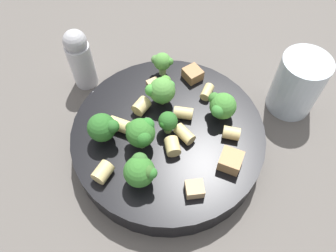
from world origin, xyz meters
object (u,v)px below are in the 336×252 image
at_px(broccoli_floret_5, 141,133).
at_px(pepper_shaker, 79,59).
at_px(rigatoni_1, 185,114).
at_px(rigatoni_2, 172,146).
at_px(rigatoni_3, 231,133).
at_px(rigatoni_6, 207,92).
at_px(chicken_chunk_3, 154,85).
at_px(broccoli_floret_4, 103,128).
at_px(broccoli_floret_0, 166,120).
at_px(pasta_bowl, 168,137).
at_px(rigatoni_4, 184,134).
at_px(broccoli_floret_3, 162,90).
at_px(rigatoni_0, 121,125).
at_px(chicken_chunk_2, 231,161).
at_px(broccoli_floret_2, 140,171).
at_px(broccoli_floret_6, 162,62).
at_px(chicken_chunk_0, 193,74).
at_px(rigatoni_7, 103,172).
at_px(drinking_glass, 296,87).
at_px(broccoli_floret_1, 222,106).
at_px(chicken_chunk_1, 195,189).
at_px(rigatoni_5, 139,108).

distance_m(broccoli_floret_5, pepper_shaker, 0.17).
bearing_deg(rigatoni_1, rigatoni_2, -66.40).
bearing_deg(rigatoni_3, rigatoni_6, 153.30).
bearing_deg(chicken_chunk_3, broccoli_floret_4, -82.82).
bearing_deg(broccoli_floret_5, broccoli_floret_0, 80.46).
height_order(pasta_bowl, rigatoni_6, rigatoni_6).
bearing_deg(rigatoni_4, broccoli_floret_5, -126.11).
relative_size(broccoli_floret_3, rigatoni_0, 1.40).
relative_size(rigatoni_1, chicken_chunk_2, 0.95).
height_order(pasta_bowl, broccoli_floret_2, broccoli_floret_2).
distance_m(broccoli_floret_4, broccoli_floret_5, 0.05).
relative_size(broccoli_floret_4, broccoli_floret_6, 1.18).
xyz_separation_m(broccoli_floret_0, chicken_chunk_0, (-0.03, 0.09, -0.01)).
relative_size(rigatoni_7, chicken_chunk_2, 0.88).
bearing_deg(drinking_glass, broccoli_floret_6, -145.27).
bearing_deg(rigatoni_7, rigatoni_2, 65.60).
xyz_separation_m(broccoli_floret_5, rigatoni_4, (0.03, 0.04, -0.02)).
height_order(broccoli_floret_5, rigatoni_7, broccoli_floret_5).
xyz_separation_m(broccoli_floret_0, rigatoni_1, (0.01, 0.03, -0.01)).
relative_size(broccoli_floret_3, rigatoni_7, 1.87).
distance_m(rigatoni_4, rigatoni_7, 0.11).
distance_m(broccoli_floret_1, chicken_chunk_3, 0.10).
distance_m(broccoli_floret_0, pepper_shaker, 0.17).
bearing_deg(chicken_chunk_0, rigatoni_1, -57.88).
height_order(chicken_chunk_0, chicken_chunk_1, chicken_chunk_0).
distance_m(rigatoni_5, chicken_chunk_0, 0.09).
distance_m(chicken_chunk_2, chicken_chunk_3, 0.15).
bearing_deg(rigatoni_5, pasta_bowl, 5.95).
relative_size(broccoli_floret_5, rigatoni_4, 1.72).
bearing_deg(broccoli_floret_6, rigatoni_3, -8.47).
distance_m(rigatoni_3, pepper_shaker, 0.24).
xyz_separation_m(broccoli_floret_3, rigatoni_0, (-0.01, -0.07, -0.02)).
bearing_deg(broccoli_floret_4, pasta_bowl, 51.44).
bearing_deg(pepper_shaker, broccoli_floret_2, -19.47).
height_order(broccoli_floret_3, rigatoni_7, broccoli_floret_3).
bearing_deg(broccoli_floret_4, broccoli_floret_6, 100.36).
bearing_deg(drinking_glass, chicken_chunk_2, -88.74).
height_order(broccoli_floret_6, rigatoni_1, broccoli_floret_6).
distance_m(broccoli_floret_2, rigatoni_2, 0.06).
height_order(rigatoni_6, rigatoni_7, rigatoni_7).
height_order(chicken_chunk_0, chicken_chunk_2, chicken_chunk_2).
relative_size(chicken_chunk_1, pepper_shaker, 0.20).
relative_size(broccoli_floret_2, chicken_chunk_3, 2.21).
bearing_deg(rigatoni_5, broccoli_floret_5, -39.85).
xyz_separation_m(rigatoni_0, rigatoni_6, (0.04, 0.12, -0.00)).
bearing_deg(rigatoni_1, drinking_glass, 61.01).
bearing_deg(pasta_bowl, drinking_glass, 64.52).
bearing_deg(chicken_chunk_3, broccoli_floret_1, 13.75).
height_order(rigatoni_1, rigatoni_7, rigatoni_7).
height_order(rigatoni_4, chicken_chunk_3, rigatoni_4).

